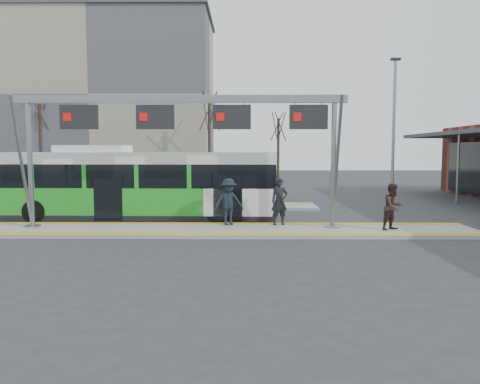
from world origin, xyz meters
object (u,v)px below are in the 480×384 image
object	(u,v)px
hero_bus	(138,186)
passenger_c	(229,202)
gantry	(185,122)
passenger_a	(279,201)
passenger_b	(393,207)

from	to	relation	value
hero_bus	passenger_c	distance (m)	4.90
gantry	hero_bus	xyz separation A→B (m)	(-2.55, 3.01, -2.73)
passenger_a	passenger_b	size ratio (longest dim) A/B	1.08
passenger_a	passenger_c	size ratio (longest dim) A/B	1.01
gantry	hero_bus	world-z (taller)	gantry
passenger_c	gantry	bearing A→B (deg)	-176.59
hero_bus	passenger_a	world-z (taller)	hero_bus
hero_bus	passenger_b	size ratio (longest dim) A/B	7.02
hero_bus	passenger_b	world-z (taller)	hero_bus
passenger_a	passenger_c	world-z (taller)	passenger_a
hero_bus	passenger_c	size ratio (longest dim) A/B	6.57
gantry	passenger_c	size ratio (longest dim) A/B	6.80
passenger_a	passenger_c	bearing A→B (deg)	164.21
passenger_a	passenger_c	xyz separation A→B (m)	(-2.08, -0.01, -0.01)
hero_bus	passenger_c	world-z (taller)	hero_bus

